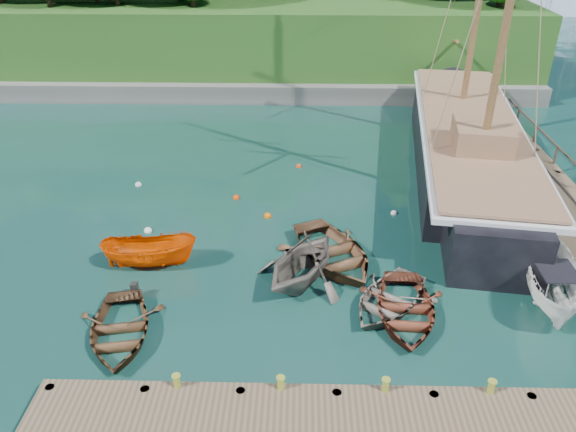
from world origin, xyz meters
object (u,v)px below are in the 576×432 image
rowboat_3 (387,306)px  rowboat_4 (333,261)px  motorboat_orange (151,266)px  schooner (467,150)px  rowboat_0 (120,338)px  rowboat_2 (404,317)px  rowboat_1 (301,281)px  cabin_boat_white (548,303)px

rowboat_3 → rowboat_4: size_ratio=0.80×
motorboat_orange → schooner: bearing=-60.8°
motorboat_orange → schooner: schooner is taller
rowboat_4 → schooner: (7.55, 8.97, 1.16)m
rowboat_0 → schooner: schooner is taller
rowboat_3 → schooner: (5.71, 11.87, 1.16)m
rowboat_0 → rowboat_2: 9.83m
rowboat_1 → schooner: bearing=80.5°
rowboat_0 → rowboat_1: rowboat_1 is taller
rowboat_3 → motorboat_orange: bearing=-159.4°
rowboat_0 → motorboat_orange: bearing=78.4°
cabin_boat_white → rowboat_3: bearing=-165.2°
rowboat_2 → rowboat_3: 0.80m
rowboat_1 → rowboat_3: (3.12, -1.43, 0.00)m
rowboat_3 → cabin_boat_white: (5.95, 0.34, 0.00)m
rowboat_2 → rowboat_4: size_ratio=0.88×
rowboat_1 → cabin_boat_white: size_ratio=0.85×
rowboat_2 → schooner: 13.57m
rowboat_3 → motorboat_orange: 9.48m
rowboat_0 → cabin_boat_white: size_ratio=0.84×
rowboat_0 → cabin_boat_white: cabin_boat_white is taller
rowboat_1 → rowboat_4: 1.94m
rowboat_4 → cabin_boat_white: 8.21m
rowboat_3 → schooner: size_ratio=0.14×
rowboat_0 → motorboat_orange: size_ratio=1.09×
rowboat_3 → cabin_boat_white: cabin_boat_white is taller
rowboat_1 → rowboat_4: rowboat_1 is taller
rowboat_4 → motorboat_orange: 7.36m
rowboat_0 → rowboat_4: (7.39, 4.80, 0.00)m
motorboat_orange → rowboat_1: bearing=-102.0°
rowboat_4 → rowboat_2: bearing=-81.6°
schooner → motorboat_orange: bearing=-139.5°
rowboat_1 → rowboat_4: size_ratio=0.84×
rowboat_3 → cabin_boat_white: 5.96m
rowboat_3 → schooner: 13.22m
rowboat_1 → rowboat_2: size_ratio=0.96×
rowboat_3 → schooner: bearing=99.4°
rowboat_1 → schooner: 13.72m
rowboat_3 → rowboat_2: bearing=-15.1°
cabin_boat_white → motorboat_orange: bearing=-176.1°
rowboat_2 → cabin_boat_white: size_ratio=0.88×
rowboat_4 → schooner: 11.78m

